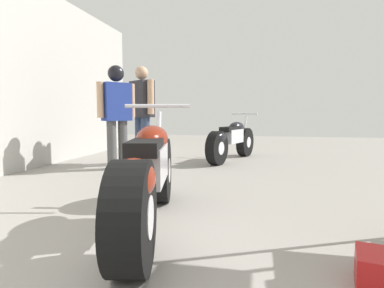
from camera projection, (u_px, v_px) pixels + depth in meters
name	position (u px, v px, depth m)	size (l,w,h in m)	color
ground_plane	(188.00, 181.00, 4.29)	(17.78, 17.78, 0.00)	gray
garage_partition_left	(6.00, 72.00, 4.71)	(0.08, 8.15, 3.03)	#B7B5AD
motorcycle_maroon_cruiser	(148.00, 177.00, 2.47)	(0.77, 2.13, 1.00)	black
motorcycle_black_naked	(231.00, 140.00, 6.15)	(0.86, 1.91, 0.91)	black
mechanic_in_blue	(142.00, 109.00, 5.70)	(0.61, 0.52, 1.73)	#384766
mechanic_with_helmet	(117.00, 108.00, 5.13)	(0.49, 0.57, 1.67)	#4C4C4C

